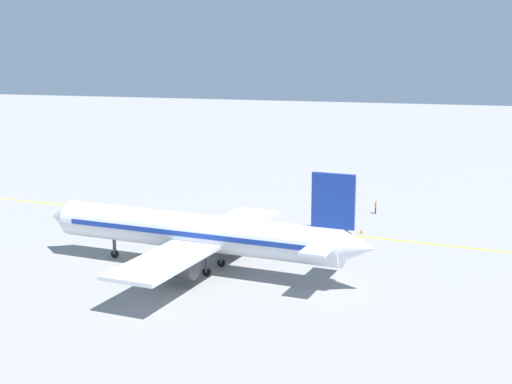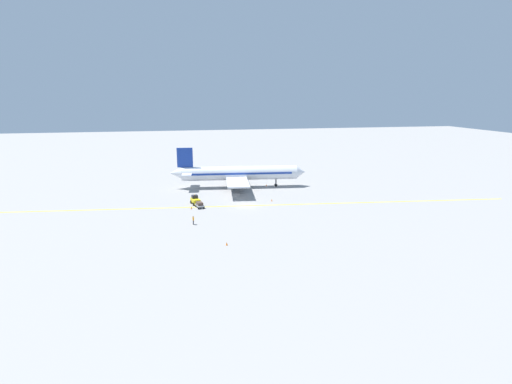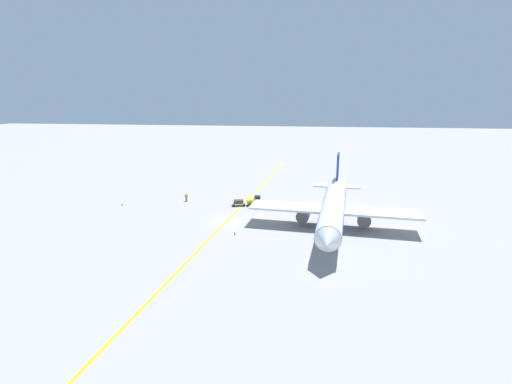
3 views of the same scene
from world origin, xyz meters
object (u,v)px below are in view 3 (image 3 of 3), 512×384
Objects in this scene: traffic_cone_near_nose at (336,243)px; traffic_cone_mid_apron at (235,233)px; traffic_cone_far_edge at (237,202)px; airplane_at_gate at (334,207)px; ground_crew_worker at (186,197)px; baggage_cart_trailing at (239,202)px; traffic_cone_by_wingtip at (122,204)px; baggage_tug_white at (255,201)px.

traffic_cone_mid_apron is at bearing -8.41° from traffic_cone_near_nose.
airplane_at_gate is at bearing 144.86° from traffic_cone_far_edge.
ground_crew_worker reaches higher than traffic_cone_far_edge.
baggage_cart_trailing reaches higher than traffic_cone_by_wingtip.
ground_crew_worker is at bearing -53.68° from traffic_cone_mid_apron.
airplane_at_gate reaches higher than baggage_tug_white.
traffic_cone_far_edge is (0.67, -1.79, -0.49)m from baggage_cart_trailing.
airplane_at_gate is at bearing 147.79° from baggage_cart_trailing.
airplane_at_gate is at bearing -89.89° from traffic_cone_near_nose.
baggage_tug_white is 1.94× the size of ground_crew_worker.
traffic_cone_by_wingtip is at bearing 7.62° from baggage_tug_white.
baggage_cart_trailing is (3.21, 0.74, -0.14)m from baggage_tug_white.
baggage_tug_white reaches higher than traffic_cone_mid_apron.
airplane_at_gate reaches higher than traffic_cone_by_wingtip.
traffic_cone_mid_apron is 1.00× the size of traffic_cone_far_edge.
traffic_cone_mid_apron and traffic_cone_far_edge have the same top height.
airplane_at_gate is 21.16× the size of ground_crew_worker.
baggage_cart_trailing is at bearing -82.41° from traffic_cone_mid_apron.
baggage_cart_trailing reaches higher than traffic_cone_near_nose.
baggage_tug_white is at bearing -39.30° from airplane_at_gate.
traffic_cone_far_edge is at bearing -168.49° from traffic_cone_by_wingtip.
traffic_cone_by_wingtip is at bearing 6.88° from baggage_cart_trailing.
baggage_tug_white is 5.93× the size of traffic_cone_far_edge.
airplane_at_gate is at bearing 168.37° from traffic_cone_by_wingtip.
airplane_at_gate is 32.19m from ground_crew_worker.
traffic_cone_mid_apron is (-13.57, 18.47, -0.63)m from ground_crew_worker.
airplane_at_gate reaches higher than ground_crew_worker.
baggage_cart_trailing is 5.18× the size of traffic_cone_near_nose.
traffic_cone_far_edge is at bearing 179.27° from ground_crew_worker.
baggage_cart_trailing is 5.18× the size of traffic_cone_by_wingtip.
baggage_tug_white reaches higher than ground_crew_worker.
traffic_cone_mid_apron is (1.01, 17.28, -0.63)m from baggage_tug_white.
traffic_cone_mid_apron is at bearing 98.90° from traffic_cone_far_edge.
ground_crew_worker reaches higher than baggage_cart_trailing.
baggage_cart_trailing is 1.69× the size of ground_crew_worker.
airplane_at_gate is at bearing 155.73° from ground_crew_worker.
baggage_tug_white reaches higher than baggage_cart_trailing.
baggage_cart_trailing is 23.38m from traffic_cone_by_wingtip.
airplane_at_gate is 10.91× the size of baggage_tug_white.
baggage_tug_white is at bearing 164.83° from traffic_cone_far_edge.
baggage_cart_trailing is 25.99m from traffic_cone_near_nose.
traffic_cone_by_wingtip is at bearing -11.63° from airplane_at_gate.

